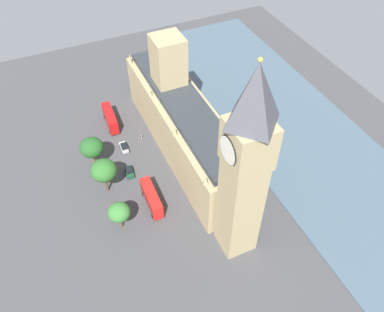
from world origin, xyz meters
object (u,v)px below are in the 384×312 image
(clock_tower, at_px, (245,168))
(street_lamp_corner, at_px, (101,168))
(plane_tree_opposite_hall, at_px, (119,212))
(plane_tree_under_trees, at_px, (104,171))
(parliament_building, at_px, (183,122))
(double_decker_bus_midblock, at_px, (110,118))
(car_silver_kerbside, at_px, (124,147))
(car_dark_green_by_river_gate, at_px, (129,172))
(plane_tree_near_tower, at_px, (92,148))
(pedestrian_far_end, at_px, (141,137))
(double_decker_bus_leading, at_px, (151,198))

(clock_tower, distance_m, street_lamp_corner, 42.52)
(plane_tree_opposite_hall, distance_m, plane_tree_under_trees, 12.07)
(parliament_building, relative_size, street_lamp_corner, 8.02)
(double_decker_bus_midblock, bearing_deg, plane_tree_under_trees, 74.65)
(car_silver_kerbside, height_order, car_dark_green_by_river_gate, same)
(plane_tree_opposite_hall, bearing_deg, double_decker_bus_midblock, -102.52)
(plane_tree_near_tower, bearing_deg, pedestrian_far_end, -161.31)
(clock_tower, relative_size, street_lamp_corner, 6.95)
(plane_tree_near_tower, bearing_deg, car_dark_green_by_river_gate, 137.89)
(clock_tower, distance_m, plane_tree_near_tower, 46.25)
(car_silver_kerbside, bearing_deg, plane_tree_under_trees, -121.22)
(double_decker_bus_midblock, height_order, pedestrian_far_end, double_decker_bus_midblock)
(double_decker_bus_leading, bearing_deg, clock_tower, 128.95)
(plane_tree_under_trees, bearing_deg, double_decker_bus_leading, 134.09)
(plane_tree_opposite_hall, height_order, plane_tree_under_trees, plane_tree_under_trees)
(pedestrian_far_end, bearing_deg, car_dark_green_by_river_gate, -161.77)
(car_silver_kerbside, distance_m, plane_tree_under_trees, 16.22)
(parliament_building, relative_size, plane_tree_under_trees, 5.43)
(car_silver_kerbside, relative_size, street_lamp_corner, 0.62)
(clock_tower, xyz_separation_m, pedestrian_far_end, (7.88, -41.09, -24.16))
(clock_tower, relative_size, car_dark_green_by_river_gate, 11.41)
(car_dark_green_by_river_gate, xyz_separation_m, plane_tree_opposite_hall, (6.80, 14.97, 4.58))
(plane_tree_opposite_hall, bearing_deg, pedestrian_far_end, -118.16)
(parliament_building, bearing_deg, double_decker_bus_midblock, -47.07)
(plane_tree_under_trees, bearing_deg, car_dark_green_by_river_gate, -155.47)
(car_silver_kerbside, xyz_separation_m, car_dark_green_by_river_gate, (1.45, 9.29, -0.00))
(parliament_building, distance_m, car_silver_kerbside, 18.44)
(car_silver_kerbside, distance_m, car_dark_green_by_river_gate, 9.40)
(parliament_building, height_order, plane_tree_under_trees, parliament_building)
(parliament_building, height_order, car_silver_kerbside, parliament_building)
(clock_tower, distance_m, double_decker_bus_midblock, 56.89)
(clock_tower, height_order, car_silver_kerbside, clock_tower)
(clock_tower, height_order, pedestrian_far_end, clock_tower)
(car_silver_kerbside, bearing_deg, clock_tower, -68.12)
(plane_tree_under_trees, bearing_deg, parliament_building, -163.98)
(clock_tower, height_order, double_decker_bus_midblock, clock_tower)
(clock_tower, height_order, car_dark_green_by_river_gate, clock_tower)
(double_decker_bus_leading, xyz_separation_m, pedestrian_far_end, (-5.52, -23.49, -1.94))
(plane_tree_near_tower, bearing_deg, double_decker_bus_leading, 116.29)
(pedestrian_far_end, distance_m, street_lamp_corner, 18.28)
(car_dark_green_by_river_gate, relative_size, plane_tree_under_trees, 0.41)
(plane_tree_opposite_hall, bearing_deg, car_silver_kerbside, -108.78)
(clock_tower, relative_size, plane_tree_near_tower, 5.10)
(parliament_building, bearing_deg, double_decker_bus_leading, 45.95)
(car_silver_kerbside, bearing_deg, double_decker_bus_leading, -86.56)
(plane_tree_near_tower, bearing_deg, street_lamp_corner, 94.78)
(plane_tree_under_trees, bearing_deg, street_lamp_corner, -89.10)
(street_lamp_corner, bearing_deg, clock_tower, 126.06)
(parliament_building, distance_m, clock_tower, 36.97)
(parliament_building, bearing_deg, car_silver_kerbside, -19.43)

